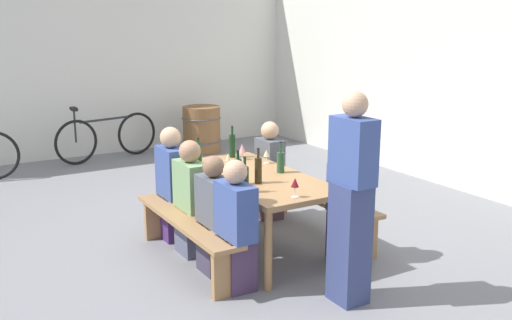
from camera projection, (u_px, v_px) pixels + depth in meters
ground_plane at (256, 248)px, 5.81m from camera, size 24.00×24.00×0.00m
back_wall at (499, 70)px, 7.14m from camera, size 14.00×0.20×3.20m
side_wall at (101, 57)px, 9.62m from camera, size 0.20×7.28×3.20m
tasting_table at (256, 183)px, 5.65m from camera, size 1.84×0.88×0.75m
bench_near at (186, 228)px, 5.36m from camera, size 1.74×0.30×0.45m
bench_far at (317, 203)px, 6.09m from camera, size 1.74×0.30×0.45m
wine_bottle_0 at (238, 171)px, 5.29m from camera, size 0.07×0.07×0.32m
wine_bottle_1 at (232, 145)px, 6.34m from camera, size 0.07×0.07×0.34m
wine_bottle_2 at (281, 161)px, 5.71m from camera, size 0.07×0.07×0.31m
wine_bottle_3 at (245, 179)px, 5.05m from camera, size 0.07×0.07×0.32m
wine_bottle_4 at (198, 157)px, 5.83m from camera, size 0.07×0.07×0.32m
wine_bottle_5 at (258, 170)px, 5.34m from camera, size 0.07×0.07×0.33m
wine_glass_0 at (266, 154)px, 6.08m from camera, size 0.06×0.06×0.14m
wine_glass_1 at (242, 149)px, 6.24m from camera, size 0.08×0.08×0.17m
wine_glass_2 at (295, 183)px, 4.91m from camera, size 0.07×0.07×0.17m
wine_glass_3 at (228, 158)px, 5.86m from camera, size 0.06×0.06×0.16m
seated_guest_near_0 at (172, 186)px, 5.96m from camera, size 0.40×0.24×1.17m
seated_guest_near_1 at (191, 201)px, 5.58m from camera, size 0.42×0.24×1.12m
seated_guest_near_2 at (214, 218)px, 5.17m from camera, size 0.38×0.24×1.07m
seated_guest_near_3 at (236, 229)px, 4.84m from camera, size 0.41×0.24×1.11m
seated_guest_far_0 at (270, 173)px, 6.56m from camera, size 0.34×0.24×1.12m
seated_guest_far_1 at (345, 204)px, 5.44m from camera, size 0.34×0.24×1.12m
standing_host at (351, 203)px, 4.55m from camera, size 0.37×0.24×1.69m
wine_barrel at (202, 129)px, 9.93m from camera, size 0.66×0.66×0.78m
parked_bicycle_0 at (107, 137)px, 9.40m from camera, size 0.41×1.75×0.90m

